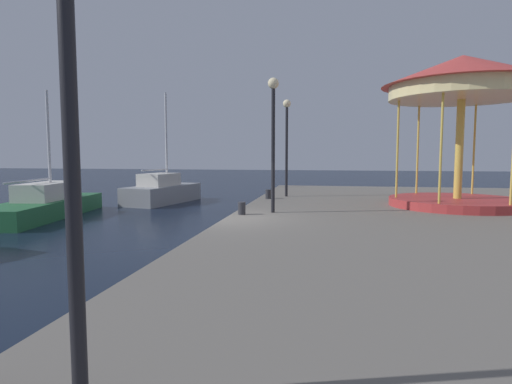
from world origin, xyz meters
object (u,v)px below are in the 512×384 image
Objects in this scene: lamp_post_near_edge at (65,0)px; bollard_north at (268,194)px; sailboat_grey at (162,191)px; bollard_center at (242,208)px; lamp_post_far_end at (287,131)px; sailboat_green at (45,204)px; lamp_post_mid_promenade at (273,121)px; carousel at (462,94)px.

bollard_north is at bearing 92.82° from lamp_post_near_edge.
sailboat_grey reaches higher than bollard_center.
lamp_post_near_edge is at bearing -89.71° from lamp_post_far_end.
sailboat_green is 1.70× the size of lamp_post_mid_promenade.
lamp_post_near_edge is 10.62m from bollard_center.
lamp_post_near_edge is at bearing -69.17° from sailboat_grey.
sailboat_green is 11.03m from lamp_post_mid_promenade.
sailboat_grey is 7.92m from bollard_north.
lamp_post_mid_promenade is 10.91× the size of bollard_north.
lamp_post_far_end is 6.71m from bollard_center.
sailboat_green is 9.86m from bollard_center.
sailboat_grey reaches higher than lamp_post_far_end.
lamp_post_near_edge is at bearing -85.08° from bollard_center.
lamp_post_near_edge is at bearing -87.18° from bollard_north.
sailboat_grey is 1.41× the size of lamp_post_far_end.
carousel is (13.86, -5.78, 4.23)m from sailboat_grey.
lamp_post_mid_promenade is 10.91× the size of bollard_center.
sailboat_grey is 8.53m from lamp_post_far_end.
carousel reaches higher than bollard_north.
sailboat_green is 1.67× the size of lamp_post_near_edge.
lamp_post_far_end is at bearing 60.86° from bollard_north.
carousel reaches higher than sailboat_green.
lamp_post_far_end is (-0.08, 16.27, -0.04)m from lamp_post_near_edge.
carousel reaches higher than sailboat_grey.
lamp_post_mid_promenade is at bearing -49.06° from sailboat_grey.
lamp_post_far_end reaches higher than bollard_center.
bollard_center is (-0.88, 10.21, -2.81)m from lamp_post_near_edge.
carousel is (16.70, 0.25, 4.32)m from sailboat_green.
lamp_post_mid_promenade is 2.99m from bollard_center.
sailboat_grey is at bearing 156.83° from lamp_post_far_end.
carousel is 14.02× the size of bollard_center.
sailboat_green is 1.32× the size of carousel.
bollard_north is at bearing 88.40° from bollard_center.
sailboat_green is at bearing 166.22° from lamp_post_mid_promenade.
lamp_post_mid_promenade is (0.04, 10.84, -0.03)m from lamp_post_near_edge.
sailboat_green is at bearing 161.35° from bollard_center.
sailboat_green is 1.70× the size of lamp_post_far_end.
lamp_post_near_edge reaches higher than bollard_north.
bollard_north is at bearing 10.31° from sailboat_green.
carousel is at bearing 0.87° from sailboat_green.
sailboat_green reaches higher than lamp_post_near_edge.
sailboat_grey is at bearing 130.94° from lamp_post_mid_promenade.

